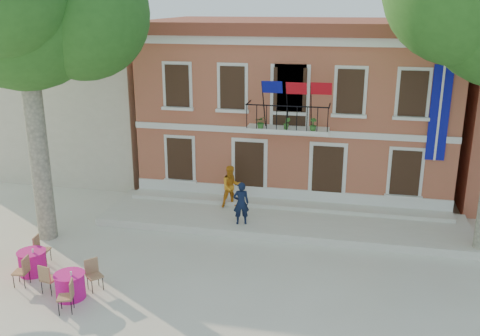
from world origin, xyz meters
The scene contains 9 objects.
ground centered at (0.00, 0.00, 0.00)m, with size 90.00×90.00×0.00m, color beige.
main_building centered at (2.00, 9.99, 3.78)m, with size 13.50×9.59×7.50m.
neighbor_west centered at (-9.50, 11.00, 3.22)m, with size 9.40×9.40×6.40m.
terrace centered at (2.00, 4.40, 0.15)m, with size 14.00×3.40×0.30m, color silver.
plane_tree_west centered at (-6.22, 1.39, 8.14)m, with size 5.61×5.61×11.02m.
pedestrian_navy centered at (0.60, 3.41, 1.12)m, with size 0.60×0.39×1.64m, color black.
pedestrian_orange centered at (-0.15, 5.02, 1.16)m, with size 0.84×0.65×1.73m, color orange.
cafe_table_0 centered at (-3.27, -2.29, 0.43)m, with size 1.77×1.84×0.95m.
cafe_table_1 centered at (-5.17, -1.21, 0.42)m, with size 0.90×1.96×0.95m.
Camera 1 is at (4.45, -14.72, 8.28)m, focal length 40.00 mm.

